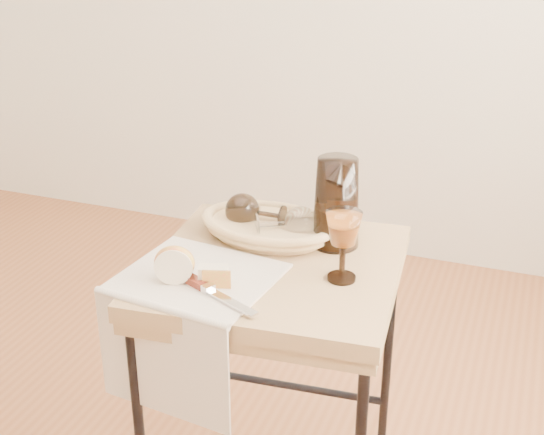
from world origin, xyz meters
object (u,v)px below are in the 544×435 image
at_px(wine_goblet, 343,246).
at_px(table_knife, 211,289).
at_px(pitcher, 336,202).
at_px(apple_half, 174,263).
at_px(goblet_lying_a, 259,213).
at_px(side_table, 275,389).
at_px(tea_towel, 198,277).
at_px(bread_basket, 268,229).
at_px(goblet_lying_b, 282,224).

height_order(wine_goblet, table_knife, wine_goblet).
height_order(pitcher, apple_half, pitcher).
relative_size(goblet_lying_a, pitcher, 0.54).
bearing_deg(side_table, apple_half, -136.24).
height_order(tea_towel, pitcher, pitcher).
height_order(pitcher, wine_goblet, pitcher).
xyz_separation_m(bread_basket, goblet_lying_a, (-0.03, 0.01, 0.03)).
xyz_separation_m(goblet_lying_a, table_knife, (0.02, -0.32, -0.04)).
bearing_deg(table_knife, pitcher, 86.49).
bearing_deg(wine_goblet, bread_basket, 148.05).
bearing_deg(side_table, table_knife, -111.07).
distance_m(side_table, tea_towel, 0.40).
distance_m(bread_basket, table_knife, 0.31).
relative_size(wine_goblet, table_knife, 0.67).
bearing_deg(tea_towel, bread_basket, 80.83).
bearing_deg(wine_goblet, pitcher, 110.86).
distance_m(bread_basket, pitcher, 0.19).
height_order(goblet_lying_b, apple_half, goblet_lying_b).
distance_m(apple_half, table_knife, 0.11).
xyz_separation_m(goblet_lying_b, wine_goblet, (0.18, -0.12, 0.03)).
height_order(bread_basket, table_knife, bread_basket).
height_order(tea_towel, wine_goblet, wine_goblet).
xyz_separation_m(side_table, wine_goblet, (0.16, -0.02, 0.44)).
bearing_deg(apple_half, bread_basket, 47.76).
xyz_separation_m(side_table, table_knife, (-0.07, -0.19, 0.37)).
relative_size(apple_half, table_knife, 0.37).
relative_size(tea_towel, goblet_lying_a, 2.31).
bearing_deg(bread_basket, side_table, -58.16).
distance_m(bread_basket, goblet_lying_a, 0.04).
relative_size(tea_towel, pitcher, 1.26).
bearing_deg(tea_towel, apple_half, -133.72).
distance_m(pitcher, wine_goblet, 0.18).
xyz_separation_m(bread_basket, wine_goblet, (0.23, -0.14, 0.06)).
bearing_deg(table_knife, tea_towel, 159.89).
bearing_deg(bread_basket, pitcher, 11.07).
distance_m(goblet_lying_b, pitcher, 0.14).
height_order(goblet_lying_a, wine_goblet, wine_goblet).
bearing_deg(table_knife, apple_half, -170.89).
bearing_deg(bread_basket, goblet_lying_b, -18.21).
bearing_deg(tea_towel, goblet_lying_a, 87.14).
xyz_separation_m(goblet_lying_a, wine_goblet, (0.25, -0.15, 0.03)).
relative_size(pitcher, apple_half, 2.91).
bearing_deg(wine_goblet, apple_half, -157.49).
height_order(pitcher, table_knife, pitcher).
distance_m(tea_towel, table_knife, 0.08).
xyz_separation_m(side_table, goblet_lying_b, (-0.02, 0.10, 0.41)).
bearing_deg(apple_half, goblet_lying_a, 53.33).
bearing_deg(goblet_lying_b, wine_goblet, -63.53).
height_order(tea_towel, table_knife, table_knife).
xyz_separation_m(pitcher, table_knife, (-0.17, -0.33, -0.09)).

